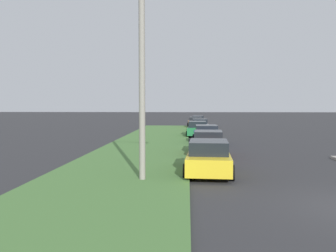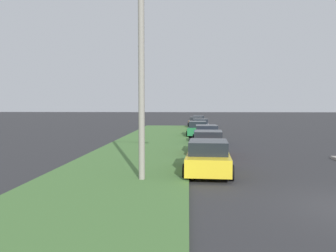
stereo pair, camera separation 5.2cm
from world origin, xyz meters
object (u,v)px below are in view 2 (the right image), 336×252
parked_car_orange (196,123)px  parked_car_silver (198,121)px  parked_car_yellow (208,158)px  parked_car_white (200,126)px  parked_car_blue (206,135)px  parked_car_green (198,129)px  streetlight (150,68)px  parked_car_red (208,143)px

parked_car_orange → parked_car_silver: (6.01, -0.43, 0.00)m
parked_car_yellow → parked_car_white: size_ratio=1.02×
parked_car_blue → parked_car_orange: 19.35m
parked_car_green → streetlight: streetlight is taller
parked_car_orange → parked_car_green: bearing=176.3°
parked_car_yellow → parked_car_silver: same height
parked_car_red → parked_car_blue: (6.13, -0.19, 0.00)m
parked_car_green → parked_car_orange: size_ratio=1.00×
parked_car_orange → parked_car_blue: bearing=178.0°
parked_car_green → parked_car_blue: bearing=-173.2°
parked_car_green → streetlight: 20.94m
parked_car_white → parked_car_orange: size_ratio=0.98×
parked_car_orange → parked_car_silver: size_ratio=1.01×
parked_car_yellow → parked_car_red: 5.83m
parked_car_yellow → parked_car_red: size_ratio=1.00×
parked_car_green → parked_car_silver: (18.67, -0.55, 0.00)m
parked_car_blue → parked_car_white: (12.69, 0.04, 0.00)m
parked_car_white → parked_car_silver: (12.66, -0.10, 0.00)m
parked_car_red → streetlight: streetlight is taller
parked_car_green → parked_car_white: size_ratio=1.01×
parked_car_yellow → parked_car_orange: same height
parked_car_blue → parked_car_green: bearing=3.7°
parked_car_orange → parked_car_silver: bearing=-7.3°
parked_car_green → parked_car_white: bearing=-1.7°
parked_car_blue → parked_car_white: 12.69m
parked_car_blue → parked_car_green: size_ratio=0.99×
parked_car_yellow → parked_car_blue: bearing=0.6°
streetlight → parked_car_red: bearing=-18.9°
parked_car_orange → streetlight: bearing=172.6°
parked_car_green → parked_car_red: bearing=-176.1°
parked_car_red → parked_car_orange: 25.48m
parked_car_orange → parked_car_red: bearing=177.3°
parked_car_silver → parked_car_red: bearing=177.6°
parked_car_yellow → parked_car_blue: 11.96m
parked_car_yellow → parked_car_orange: 31.29m
parked_car_yellow → parked_car_blue: size_ratio=1.02×
parked_car_orange → streetlight: 33.44m
parked_car_yellow → parked_car_orange: (31.29, -0.14, 0.00)m
parked_car_orange → streetlight: size_ratio=0.59×
parked_car_yellow → parked_car_green: bearing=3.1°
parked_car_blue → streetlight: bearing=167.9°
parked_car_red → parked_car_orange: size_ratio=1.00×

